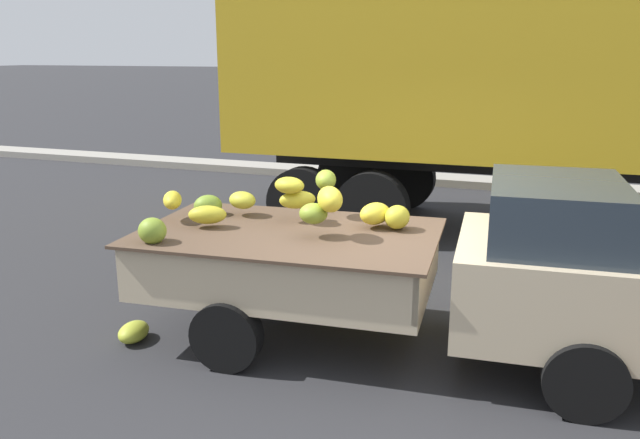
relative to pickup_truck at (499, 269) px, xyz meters
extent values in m
plane|color=#28282B|center=(-0.93, -0.12, -0.88)|extent=(220.00, 220.00, 0.00)
cube|color=gray|center=(-0.93, 8.05, -0.80)|extent=(80.00, 0.80, 0.16)
cube|color=#CCB793|center=(0.63, 0.04, -0.09)|extent=(2.09, 1.82, 0.78)
cube|color=#28333D|center=(0.43, 0.03, 0.56)|extent=(1.19, 1.56, 0.52)
cube|color=#CCB793|center=(-1.95, -0.15, -0.30)|extent=(2.83, 1.88, 0.08)
cube|color=#CCB793|center=(-2.01, 0.67, -0.04)|extent=(2.71, 0.25, 0.44)
cube|color=#CCB793|center=(-1.90, -0.96, -0.04)|extent=(2.71, 0.25, 0.44)
cube|color=#CCB793|center=(-0.63, -0.05, -0.04)|extent=(0.17, 1.68, 0.44)
cube|color=#CCB793|center=(-3.28, -0.24, -0.04)|extent=(0.17, 1.68, 0.44)
cube|color=#B21914|center=(-2.02, 0.70, -0.08)|extent=(2.60, 0.20, 0.07)
cube|color=brown|center=(-1.95, -0.15, 0.19)|extent=(2.95, 2.00, 0.03)
ellipsoid|color=gold|center=(-0.99, 0.24, 0.33)|extent=(0.29, 0.31, 0.23)
ellipsoid|color=gold|center=(-2.75, -0.30, 0.33)|extent=(0.42, 0.33, 0.18)
ellipsoid|color=olive|center=(-2.99, 0.14, 0.30)|extent=(0.39, 0.39, 0.23)
ellipsoid|color=yellow|center=(-1.21, 0.25, 0.34)|extent=(0.37, 0.42, 0.21)
ellipsoid|color=gold|center=(-3.21, -0.18, 0.42)|extent=(0.34, 0.42, 0.18)
ellipsoid|color=gold|center=(-2.01, 0.22, 0.43)|extent=(0.41, 0.37, 0.18)
ellipsoid|color=gold|center=(-2.06, 0.15, 0.58)|extent=(0.36, 0.29, 0.16)
ellipsoid|color=olive|center=(-1.66, -0.26, 0.43)|extent=(0.28, 0.28, 0.19)
ellipsoid|color=yellow|center=(-1.51, -0.23, 0.57)|extent=(0.38, 0.44, 0.23)
ellipsoid|color=gold|center=(-2.64, 0.25, 0.37)|extent=(0.38, 0.35, 0.18)
ellipsoid|color=olive|center=(-2.97, -0.90, 0.31)|extent=(0.35, 0.35, 0.24)
ellipsoid|color=olive|center=(-1.81, 0.50, 0.59)|extent=(0.30, 0.38, 0.21)
cylinder|color=black|center=(0.62, 0.85, -0.56)|extent=(0.65, 0.25, 0.64)
cylinder|color=black|center=(0.73, -0.77, -0.56)|extent=(0.65, 0.25, 0.64)
cylinder|color=black|center=(-2.33, 0.64, -0.56)|extent=(0.65, 0.25, 0.64)
cylinder|color=black|center=(-2.22, -0.98, -0.56)|extent=(0.65, 0.25, 0.64)
cube|color=black|center=(1.55, 4.45, 0.22)|extent=(11.05, 0.59, 0.30)
cylinder|color=black|center=(-2.07, 5.59, -0.34)|extent=(1.08, 0.32, 1.08)
cylinder|color=black|center=(-2.03, 3.19, -0.34)|extent=(1.08, 0.32, 1.08)
cylinder|color=black|center=(-3.15, 5.57, -0.34)|extent=(1.08, 0.32, 1.08)
cylinder|color=black|center=(-3.11, 3.17, -0.34)|extent=(1.08, 0.32, 1.08)
ellipsoid|color=#A5AF31|center=(-3.35, -0.78, -0.79)|extent=(0.32, 0.42, 0.19)
camera|label=1|loc=(0.31, -5.59, 1.86)|focal=35.85mm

